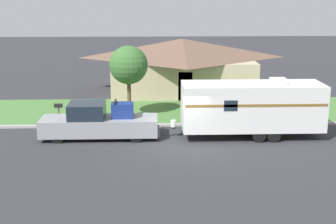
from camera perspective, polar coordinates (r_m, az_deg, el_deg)
The scene contains 8 objects.
ground_plane at distance 23.80m, azimuth 1.91°, elevation -4.25°, with size 120.00×120.00×0.00m, color #2D2D33.
curb_strip at distance 27.35m, azimuth 1.37°, elevation -1.59°, with size 80.00×0.30×0.14m.
lawn_strip at distance 30.89m, azimuth 0.97°, elevation 0.19°, with size 80.00×7.00×0.03m.
house_across_street at distance 37.14m, azimuth 1.70°, elevation 5.91°, with size 11.51×8.55×4.07m.
pickup_truck at distance 25.24m, azimuth -8.48°, elevation -1.28°, with size 6.32×1.90×2.04m.
travel_trailer at distance 25.44m, azimuth 10.20°, elevation 0.72°, with size 8.57×2.42×3.20m.
mailbox at distance 28.36m, azimuth -13.21°, elevation 0.44°, with size 0.48×0.20×1.22m.
tree_in_yard at distance 28.91m, azimuth -4.83°, elevation 5.70°, with size 2.38×2.38×4.46m.
Camera 1 is at (-1.61, -22.49, 7.64)m, focal length 50.00 mm.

